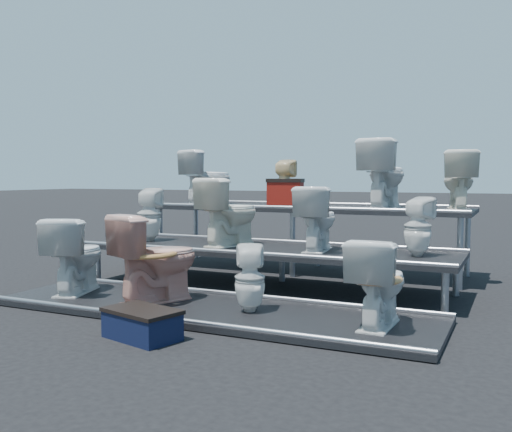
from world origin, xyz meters
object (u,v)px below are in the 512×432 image
at_px(toilet_0, 76,255).
at_px(toilet_6, 317,219).
at_px(toilet_3, 378,282).
at_px(red_crate, 285,194).
at_px(toilet_2, 250,278).
at_px(toilet_10, 384,174).
at_px(toilet_8, 207,177).
at_px(toilet_1, 156,258).
at_px(toilet_7, 418,227).
at_px(toilet_11, 459,180).
at_px(toilet_4, 149,215).
at_px(step_stool, 142,326).
at_px(toilet_5, 230,212).
at_px(toilet_9, 284,183).

distance_m(toilet_0, toilet_6, 2.55).
bearing_deg(toilet_3, red_crate, -52.74).
relative_size(toilet_2, toilet_6, 0.86).
bearing_deg(toilet_10, toilet_0, 48.92).
bearing_deg(toilet_8, toilet_1, 131.59).
xyz_separation_m(toilet_3, toilet_7, (0.09, 1.30, 0.34)).
bearing_deg(toilet_11, toilet_7, 68.09).
bearing_deg(toilet_1, red_crate, -74.03).
height_order(toilet_3, toilet_7, toilet_7).
height_order(toilet_4, red_crate, red_crate).
bearing_deg(toilet_10, toilet_3, 105.54).
xyz_separation_m(toilet_1, step_stool, (0.51, -0.93, -0.38)).
relative_size(toilet_10, step_stool, 1.48).
relative_size(toilet_11, step_stool, 1.22).
bearing_deg(toilet_4, toilet_11, -174.47).
bearing_deg(toilet_5, toilet_0, 65.26).
bearing_deg(toilet_6, toilet_1, 42.25).
height_order(toilet_1, toilet_7, toilet_7).
xyz_separation_m(toilet_0, toilet_7, (3.22, 1.30, 0.31)).
height_order(toilet_3, red_crate, red_crate).
xyz_separation_m(toilet_2, toilet_7, (1.23, 1.30, 0.40)).
bearing_deg(toilet_8, toilet_0, 110.40).
distance_m(toilet_7, step_stool, 2.88).
bearing_deg(toilet_8, toilet_4, 108.45).
relative_size(toilet_5, red_crate, 1.77).
bearing_deg(toilet_6, toilet_5, -6.00).
bearing_deg(toilet_6, toilet_8, -37.86).
distance_m(toilet_4, toilet_7, 3.23).
relative_size(toilet_4, toilet_5, 0.84).
height_order(toilet_4, step_stool, toilet_4).
xyz_separation_m(toilet_9, step_stool, (0.26, -3.53, -1.07)).
bearing_deg(toilet_0, toilet_5, -147.32).
bearing_deg(toilet_7, toilet_8, -0.81).
height_order(toilet_3, toilet_4, toilet_4).
bearing_deg(toilet_0, toilet_8, -108.43).
xyz_separation_m(toilet_0, red_crate, (1.29, 2.54, 0.57)).
distance_m(toilet_9, red_crate, 0.17).
xyz_separation_m(toilet_6, red_crate, (-0.86, 1.24, 0.21)).
height_order(toilet_3, step_stool, toilet_3).
xyz_separation_m(toilet_6, step_stool, (-0.65, -2.23, -0.70)).
distance_m(toilet_7, toilet_11, 1.40).
height_order(toilet_1, toilet_10, toilet_10).
bearing_deg(toilet_0, step_stool, 131.44).
bearing_deg(toilet_10, toilet_7, 119.75).
xyz_separation_m(red_crate, step_stool, (0.21, -3.47, -0.92)).
relative_size(toilet_2, step_stool, 1.04).
height_order(toilet_5, toilet_10, toilet_10).
bearing_deg(toilet_10, toilet_2, 80.88).
bearing_deg(toilet_1, toilet_11, -110.86).
bearing_deg(toilet_2, toilet_6, -122.08).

